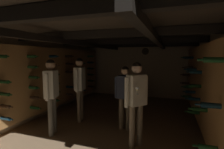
{
  "coord_description": "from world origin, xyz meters",
  "views": [
    {
      "loc": [
        1.34,
        -4.31,
        1.8
      ],
      "look_at": [
        -0.24,
        0.26,
        1.27
      ],
      "focal_mm": 27.22,
      "sensor_mm": 36.0,
      "label": 1
    }
  ],
  "objects_px": {
    "display_bottle": "(131,84)",
    "person_guest_mid_left": "(80,83)",
    "person_host_center": "(125,92)",
    "person_guest_near_left": "(51,89)",
    "wine_crate_stack": "(134,96)",
    "person_guest_near_right": "(136,96)"
  },
  "relations": [
    {
      "from": "person_host_center",
      "to": "wine_crate_stack",
      "type": "bearing_deg",
      "value": 96.34
    },
    {
      "from": "display_bottle",
      "to": "person_guest_mid_left",
      "type": "xyz_separation_m",
      "value": [
        -0.94,
        -2.25,
        0.33
      ]
    },
    {
      "from": "wine_crate_stack",
      "to": "display_bottle",
      "type": "height_order",
      "value": "display_bottle"
    },
    {
      "from": "person_host_center",
      "to": "person_guest_near_left",
      "type": "distance_m",
      "value": 1.71
    },
    {
      "from": "person_guest_near_left",
      "to": "person_guest_mid_left",
      "type": "height_order",
      "value": "person_guest_mid_left"
    },
    {
      "from": "wine_crate_stack",
      "to": "person_guest_near_right",
      "type": "distance_m",
      "value": 3.2
    },
    {
      "from": "wine_crate_stack",
      "to": "person_guest_mid_left",
      "type": "xyz_separation_m",
      "value": [
        -1.06,
        -2.21,
        0.77
      ]
    },
    {
      "from": "person_guest_near_left",
      "to": "wine_crate_stack",
      "type": "bearing_deg",
      "value": 68.4
    },
    {
      "from": "wine_crate_stack",
      "to": "person_guest_near_left",
      "type": "height_order",
      "value": "person_guest_near_left"
    },
    {
      "from": "display_bottle",
      "to": "person_guest_mid_left",
      "type": "relative_size",
      "value": 0.2
    },
    {
      "from": "display_bottle",
      "to": "person_guest_near_right",
      "type": "bearing_deg",
      "value": -75.57
    },
    {
      "from": "wine_crate_stack",
      "to": "display_bottle",
      "type": "xyz_separation_m",
      "value": [
        -0.12,
        0.04,
        0.44
      ]
    },
    {
      "from": "person_guest_mid_left",
      "to": "wine_crate_stack",
      "type": "bearing_deg",
      "value": 64.41
    },
    {
      "from": "person_guest_near_right",
      "to": "person_guest_near_left",
      "type": "bearing_deg",
      "value": -176.69
    },
    {
      "from": "display_bottle",
      "to": "person_guest_near_left",
      "type": "bearing_deg",
      "value": -109.48
    },
    {
      "from": "display_bottle",
      "to": "person_guest_near_left",
      "type": "xyz_separation_m",
      "value": [
        -1.13,
        -3.19,
        0.32
      ]
    },
    {
      "from": "wine_crate_stack",
      "to": "person_guest_near_left",
      "type": "xyz_separation_m",
      "value": [
        -1.25,
        -3.15,
        0.75
      ]
    },
    {
      "from": "wine_crate_stack",
      "to": "display_bottle",
      "type": "relative_size",
      "value": 1.71
    },
    {
      "from": "person_guest_near_right",
      "to": "person_guest_mid_left",
      "type": "distance_m",
      "value": 1.92
    },
    {
      "from": "person_guest_near_left",
      "to": "person_guest_near_right",
      "type": "relative_size",
      "value": 1.03
    },
    {
      "from": "display_bottle",
      "to": "person_guest_mid_left",
      "type": "bearing_deg",
      "value": -112.66
    },
    {
      "from": "person_host_center",
      "to": "person_guest_near_right",
      "type": "distance_m",
      "value": 0.8
    }
  ]
}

